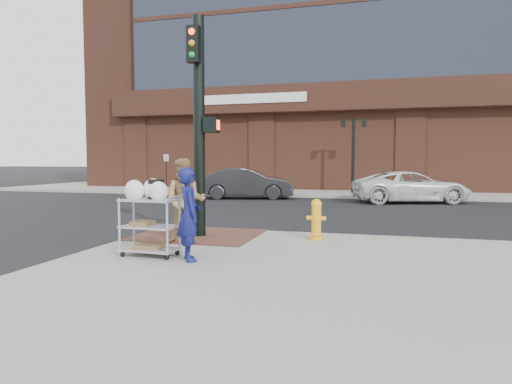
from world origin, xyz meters
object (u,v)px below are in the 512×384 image
(minivan_white, at_px, (411,187))
(fire_hydrant, at_px, (316,219))
(traffic_signal_pole, at_px, (200,119))
(woman_blue, at_px, (189,214))
(utility_cart, at_px, (150,221))
(lamp_post, at_px, (353,147))
(sedan_dark, at_px, (247,183))
(pedestrian_tan, at_px, (185,201))

(minivan_white, relative_size, fire_hydrant, 5.62)
(traffic_signal_pole, distance_m, minivan_white, 13.09)
(traffic_signal_pole, distance_m, fire_hydrant, 3.46)
(woman_blue, height_order, utility_cart, woman_blue)
(traffic_signal_pole, relative_size, minivan_white, 0.98)
(traffic_signal_pole, height_order, fire_hydrant, traffic_signal_pole)
(lamp_post, height_order, utility_cart, lamp_post)
(woman_blue, xyz_separation_m, minivan_white, (4.46, 14.23, -0.26))
(lamp_post, height_order, traffic_signal_pole, traffic_signal_pole)
(utility_cart, bearing_deg, minivan_white, 69.36)
(traffic_signal_pole, height_order, minivan_white, traffic_signal_pole)
(sedan_dark, bearing_deg, minivan_white, -104.55)
(lamp_post, height_order, woman_blue, lamp_post)
(sedan_dark, relative_size, utility_cart, 3.26)
(sedan_dark, distance_m, fire_hydrant, 12.68)
(traffic_signal_pole, height_order, sedan_dark, traffic_signal_pole)
(minivan_white, height_order, utility_cart, utility_cart)
(pedestrian_tan, bearing_deg, utility_cart, -107.76)
(traffic_signal_pole, distance_m, sedan_dark, 12.30)
(utility_cart, bearing_deg, woman_blue, -10.08)
(traffic_signal_pole, xyz_separation_m, fire_hydrant, (2.64, 0.27, -2.22))
(traffic_signal_pole, distance_m, woman_blue, 3.17)
(traffic_signal_pole, bearing_deg, pedestrian_tan, -86.60)
(woman_blue, relative_size, sedan_dark, 0.35)
(woman_blue, relative_size, fire_hydrant, 1.81)
(woman_blue, bearing_deg, lamp_post, -40.23)
(sedan_dark, height_order, fire_hydrant, sedan_dark)
(lamp_post, distance_m, minivan_white, 4.81)
(woman_blue, bearing_deg, utility_cart, 45.11)
(lamp_post, distance_m, traffic_signal_pole, 15.43)
(pedestrian_tan, distance_m, utility_cart, 1.36)
(pedestrian_tan, distance_m, sedan_dark, 13.06)
(lamp_post, height_order, pedestrian_tan, lamp_post)
(sedan_dark, xyz_separation_m, minivan_white, (7.73, -0.07, -0.05))
(sedan_dark, bearing_deg, fire_hydrant, -170.27)
(sedan_dark, distance_m, utility_cart, 14.35)
(traffic_signal_pole, height_order, utility_cart, traffic_signal_pole)
(utility_cart, bearing_deg, fire_hydrant, 43.45)
(sedan_dark, relative_size, fire_hydrant, 5.10)
(woman_blue, relative_size, utility_cart, 1.15)
(utility_cart, relative_size, fire_hydrant, 1.57)
(lamp_post, relative_size, sedan_dark, 0.87)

